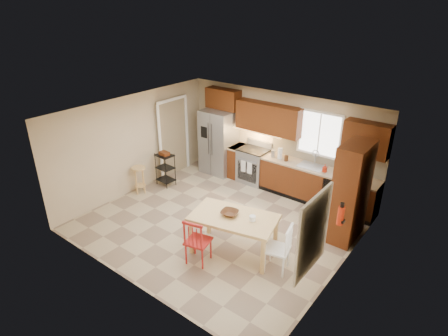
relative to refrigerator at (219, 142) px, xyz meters
name	(u,v)px	position (x,y,z in m)	size (l,w,h in m)	color
floor	(220,222)	(1.70, -2.12, -0.91)	(5.50, 5.50, 0.00)	tan
ceiling	(219,115)	(1.70, -2.12, 1.59)	(5.50, 5.00, 0.02)	silver
wall_back	(279,140)	(1.70, 0.38, 0.34)	(5.50, 0.02, 2.50)	#CCB793
wall_front	(125,224)	(1.70, -4.62, 0.34)	(5.50, 0.02, 2.50)	#CCB793
wall_left	(134,144)	(-1.05, -2.12, 0.34)	(0.02, 5.00, 2.50)	#CCB793
wall_right	(345,214)	(4.45, -2.12, 0.34)	(0.02, 5.00, 2.50)	#CCB793
refrigerator	(219,142)	(0.00, 0.00, 0.00)	(0.92, 0.75, 1.82)	gray
range_stove	(254,166)	(1.15, 0.06, -0.45)	(0.76, 0.63, 0.92)	gray
base_cabinet_narrow	(237,161)	(0.60, 0.08, -0.46)	(0.30, 0.60, 0.90)	#5B2810
base_cabinet_run	(317,185)	(2.99, 0.08, -0.46)	(2.92, 0.60, 0.90)	#5B2810
dishwasher	(334,196)	(3.55, -0.22, -0.46)	(0.60, 0.02, 0.78)	black
backsplash	(325,154)	(2.99, 0.36, 0.27)	(2.92, 0.03, 0.55)	beige
upper_over_fridge	(223,99)	(0.00, 0.20, 1.19)	(1.00, 0.35, 0.55)	#53250D
upper_left_block	(268,118)	(1.45, 0.20, 0.92)	(1.80, 0.35, 0.75)	#53250D
upper_right_block	(367,139)	(3.95, 0.20, 0.92)	(1.00, 0.35, 0.75)	#53250D
window_back	(320,134)	(2.80, 0.35, 0.74)	(1.12, 0.04, 1.12)	white
sink	(311,168)	(2.80, 0.08, -0.05)	(0.62, 0.46, 0.16)	gray
undercab_glow	(257,131)	(1.15, 0.17, 0.52)	(1.60, 0.30, 0.01)	#FFBF66
soap_bottle	(325,168)	(3.18, -0.02, 0.09)	(0.09, 0.09, 0.19)	red
paper_towel	(280,153)	(1.95, 0.03, 0.13)	(0.12, 0.12, 0.28)	white
canister_steel	(273,153)	(1.75, 0.03, 0.08)	(0.11, 0.11, 0.18)	gray
canister_wood	(286,158)	(2.15, 0.00, 0.06)	(0.10, 0.10, 0.14)	#462712
pantry	(351,193)	(4.13, -0.93, 0.14)	(0.50, 0.95, 2.10)	#5B2810
fire_extinguisher	(341,216)	(4.33, -1.98, 0.19)	(0.12, 0.12, 0.36)	red
window_right	(313,234)	(4.38, -3.27, 0.54)	(0.04, 1.02, 1.32)	white
doorway	(173,138)	(-0.97, -0.82, 0.14)	(0.04, 0.95, 2.10)	#8C7A59
dining_table	(234,235)	(2.57, -2.79, -0.51)	(1.64, 0.92, 0.80)	#DDB36E
chair_red	(198,240)	(2.22, -3.44, -0.43)	(0.45, 0.45, 0.96)	#AF1D1B
chair_white	(277,248)	(3.52, -2.74, -0.43)	(0.45, 0.45, 0.96)	white
table_bowl	(230,215)	(2.47, -2.79, -0.10)	(0.33, 0.33, 0.08)	#462712
table_jar	(252,219)	(2.93, -2.69, -0.07)	(0.13, 0.13, 0.15)	white
bar_stool	(140,180)	(-0.80, -2.27, -0.55)	(0.35, 0.35, 0.72)	#DDB36E
utility_cart	(165,169)	(-0.59, -1.55, -0.46)	(0.45, 0.35, 0.91)	black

